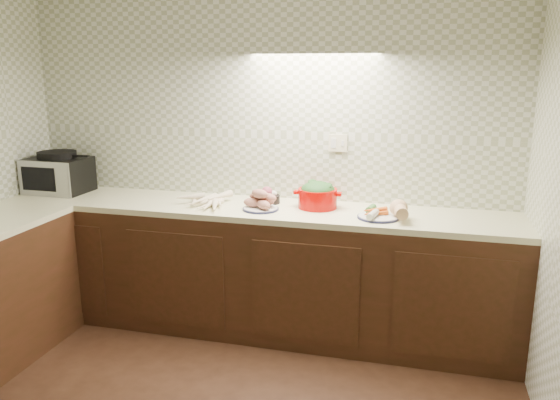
% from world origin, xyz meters
% --- Properties ---
extents(room, '(3.60, 3.60, 2.60)m').
position_xyz_m(room, '(0.00, 0.00, 1.63)').
color(room, black).
rests_on(room, ground).
extents(counter, '(3.60, 3.60, 0.90)m').
position_xyz_m(counter, '(-0.68, 0.68, 0.45)').
color(counter, black).
rests_on(counter, ground).
extents(toaster_oven, '(0.44, 0.35, 0.31)m').
position_xyz_m(toaster_oven, '(-1.56, 1.55, 1.05)').
color(toaster_oven, black).
rests_on(toaster_oven, counter).
extents(parsnip_pile, '(0.42, 0.43, 0.08)m').
position_xyz_m(parsnip_pile, '(-0.25, 1.46, 0.93)').
color(parsnip_pile, beige).
rests_on(parsnip_pile, counter).
extents(sweet_potato_plate, '(0.25, 0.24, 0.14)m').
position_xyz_m(sweet_potato_plate, '(0.09, 1.43, 0.95)').
color(sweet_potato_plate, '#151839').
rests_on(sweet_potato_plate, counter).
extents(onion_bowl, '(0.15, 0.15, 0.12)m').
position_xyz_m(onion_bowl, '(0.09, 1.62, 0.94)').
color(onion_bowl, black).
rests_on(onion_bowl, counter).
extents(dutch_oven, '(0.33, 0.27, 0.18)m').
position_xyz_m(dutch_oven, '(0.45, 1.58, 0.99)').
color(dutch_oven, '#B20400').
rests_on(dutch_oven, counter).
extents(veg_plate, '(0.32, 0.28, 0.12)m').
position_xyz_m(veg_plate, '(0.93, 1.42, 0.94)').
color(veg_plate, '#151839').
rests_on(veg_plate, counter).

